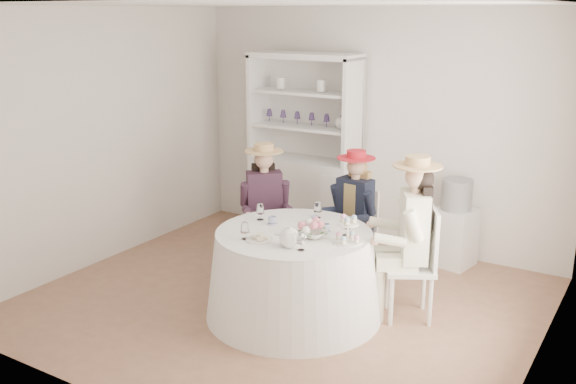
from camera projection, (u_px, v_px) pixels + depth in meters
The scene contains 23 objects.
ground at pixel (282, 301), 6.06m from camera, with size 4.50×4.50×0.00m, color brown.
ceiling at pixel (282, 4), 5.33m from camera, with size 4.50×4.50×0.00m, color white.
wall_back at pixel (375, 129), 7.34m from camera, with size 4.50×4.50×0.00m, color white.
wall_front at pixel (115, 223), 4.06m from camera, with size 4.50×4.50×0.00m, color white.
wall_left at pixel (104, 137), 6.83m from camera, with size 4.50×4.50×0.00m, color white.
wall_right at pixel (549, 199), 4.56m from camera, with size 4.50×4.50×0.00m, color white.
tea_table at pixel (294, 274), 5.70m from camera, with size 1.57×1.57×0.79m.
hutch at pixel (305, 174), 7.64m from camera, with size 1.41×0.79×2.19m.
side_table at pixel (454, 237), 6.87m from camera, with size 0.40×0.40×0.62m, color silver.
hatbox at pixel (457, 195), 6.75m from camera, with size 0.32×0.32×0.32m, color black.
guest_left at pixel (265, 202), 6.53m from camera, with size 0.57×0.59×1.37m.
guest_mid at pixel (354, 208), 6.39m from camera, with size 0.50×0.52×1.34m.
guest_right at pixel (411, 229), 5.53m from camera, with size 0.63×0.58×1.48m.
spare_chair at pixel (338, 211), 7.15m from camera, with size 0.40×0.40×0.92m.
teacup_a at pixel (272, 221), 5.78m from camera, with size 0.08×0.08×0.06m, color white.
teacup_b at pixel (314, 220), 5.81m from camera, with size 0.07×0.07×0.06m, color white.
teacup_c at pixel (325, 228), 5.57m from camera, with size 0.08×0.08×0.07m, color white.
flower_bowl at pixel (314, 235), 5.43m from camera, with size 0.21×0.21×0.05m, color white.
flower_arrangement at pixel (312, 226), 5.44m from camera, with size 0.19×0.19×0.07m.
table_teapot at pixel (290, 238), 5.21m from camera, with size 0.24×0.17×0.18m.
sandwich_plate at pixel (259, 239), 5.38m from camera, with size 0.23×0.23×0.05m.
cupcake_stand at pixel (348, 233), 5.31m from camera, with size 0.24×0.24×0.23m.
stemware_set at pixel (294, 224), 5.57m from camera, with size 0.95×0.91×0.15m.
Camera 1 is at (2.96, -4.71, 2.63)m, focal length 40.00 mm.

